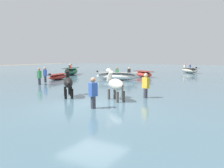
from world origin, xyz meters
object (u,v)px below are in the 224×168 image
(horse_lead_black, at_px, (68,83))
(boat_near_port, at_px, (58,77))
(boat_mid_channel, at_px, (117,76))
(person_spectator_far, at_px, (39,78))
(boat_far_offshore, at_px, (71,71))
(person_wading_mid, at_px, (45,76))
(person_onlooker_right, at_px, (93,97))
(boat_distant_west, at_px, (189,70))
(boat_distant_east, at_px, (144,74))
(person_onlooker_left, at_px, (146,88))
(horse_trailing_pinto, at_px, (115,85))

(horse_lead_black, distance_m, boat_near_port, 9.72)
(horse_lead_black, relative_size, boat_mid_channel, 0.47)
(horse_lead_black, height_order, person_spectator_far, horse_lead_black)
(horse_lead_black, bearing_deg, person_spectator_far, 151.41)
(boat_far_offshore, distance_m, person_wading_mid, 7.97)
(person_spectator_far, bearing_deg, person_wading_mid, 123.82)
(person_spectator_far, bearing_deg, person_onlooker_right, -29.04)
(horse_lead_black, relative_size, boat_distant_west, 0.53)
(person_spectator_far, bearing_deg, boat_near_port, 114.57)
(horse_lead_black, distance_m, boat_distant_east, 13.03)
(person_onlooker_left, bearing_deg, horse_trailing_pinto, -126.85)
(horse_lead_black, distance_m, horse_trailing_pinto, 2.55)
(person_wading_mid, bearing_deg, horse_lead_black, -34.87)
(boat_distant_west, height_order, person_onlooker_left, person_onlooker_left)
(horse_trailing_pinto, relative_size, boat_distant_east, 0.67)
(boat_mid_channel, bearing_deg, boat_distant_east, 78.24)
(horse_lead_black, bearing_deg, boat_far_offshore, 130.14)
(boat_mid_channel, height_order, person_spectator_far, person_spectator_far)
(horse_trailing_pinto, distance_m, boat_distant_east, 13.08)
(person_onlooker_left, bearing_deg, boat_distant_west, 95.92)
(boat_near_port, bearing_deg, boat_distant_east, 47.44)
(boat_distant_west, xyz_separation_m, boat_far_offshore, (-11.25, -10.17, 0.05))
(horse_trailing_pinto, bearing_deg, person_onlooker_right, -87.21)
(horse_lead_black, height_order, boat_distant_west, horse_lead_black)
(person_spectator_far, xyz_separation_m, person_onlooker_right, (7.99, -4.44, 0.00))
(person_wading_mid, relative_size, person_spectator_far, 1.00)
(horse_lead_black, relative_size, person_onlooker_left, 1.13)
(boat_distant_west, height_order, boat_distant_east, boat_distant_west)
(horse_trailing_pinto, bearing_deg, horse_lead_black, -169.94)
(horse_lead_black, bearing_deg, boat_near_port, 136.84)
(boat_distant_east, bearing_deg, boat_near_port, -132.56)
(horse_trailing_pinto, bearing_deg, boat_far_offshore, 137.73)
(horse_lead_black, relative_size, boat_near_port, 0.65)
(horse_trailing_pinto, height_order, boat_near_port, horse_trailing_pinto)
(boat_far_offshore, xyz_separation_m, boat_near_port, (2.75, -5.03, -0.16))
(horse_trailing_pinto, relative_size, boat_mid_channel, 0.47)
(boat_distant_west, xyz_separation_m, person_wading_mid, (-7.83, -17.37, 0.12))
(boat_distant_west, bearing_deg, boat_distant_east, -106.88)
(boat_distant_east, distance_m, person_wading_mid, 9.93)
(boat_distant_west, bearing_deg, boat_far_offshore, -137.89)
(boat_far_offshore, relative_size, boat_distant_east, 1.44)
(horse_trailing_pinto, relative_size, person_onlooker_left, 1.15)
(person_onlooker_right, distance_m, person_onlooker_left, 3.38)
(boat_far_offshore, height_order, boat_mid_channel, boat_far_offshore)
(boat_distant_east, bearing_deg, person_onlooker_left, -66.91)
(person_wading_mid, height_order, person_onlooker_left, same)
(boat_far_offshore, distance_m, boat_near_port, 5.73)
(horse_lead_black, bearing_deg, boat_mid_channel, 103.41)
(person_onlooker_right, xyz_separation_m, person_onlooker_left, (0.89, 3.26, 0.00))
(person_onlooker_right, bearing_deg, boat_far_offshore, 133.37)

